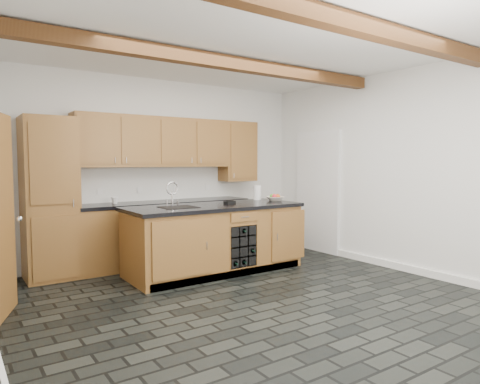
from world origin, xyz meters
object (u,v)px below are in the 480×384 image
at_px(kitchen_scale, 230,202).
at_px(fruit_bowl, 275,199).
at_px(paper_towel, 257,193).
at_px(island, 216,238).

height_order(kitchen_scale, fruit_bowl, fruit_bowl).
height_order(fruit_bowl, paper_towel, paper_towel).
height_order(kitchen_scale, paper_towel, paper_towel).
bearing_deg(kitchen_scale, paper_towel, 8.96).
relative_size(island, kitchen_scale, 13.78).
distance_m(fruit_bowl, paper_towel, 0.35).
xyz_separation_m(island, fruit_bowl, (1.07, 0.02, 0.50)).
relative_size(kitchen_scale, fruit_bowl, 0.65).
bearing_deg(fruit_bowl, paper_towel, 107.05).
xyz_separation_m(kitchen_scale, paper_towel, (0.70, 0.28, 0.09)).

